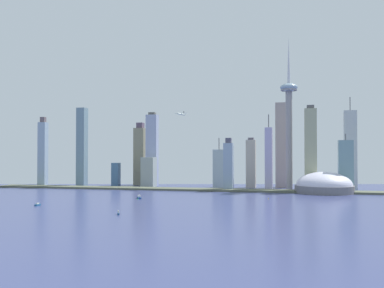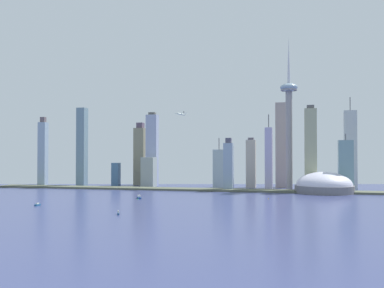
# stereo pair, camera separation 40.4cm
# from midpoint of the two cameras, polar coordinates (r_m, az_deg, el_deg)

# --- Properties ---
(ground_plane) EXTENTS (6000.00, 6000.00, 0.00)m
(ground_plane) POSITION_cam_midpoint_polar(r_m,az_deg,el_deg) (456.67, -12.87, -9.82)
(ground_plane) COLOR #394172
(waterfront_pier) EXTENTS (772.07, 40.70, 3.43)m
(waterfront_pier) POSITION_cam_midpoint_polar(r_m,az_deg,el_deg) (839.19, -0.52, -5.76)
(waterfront_pier) COLOR #565C48
(waterfront_pier) RESTS_ON ground
(observation_tower) EXTENTS (32.33, 32.33, 285.68)m
(observation_tower) POSITION_cam_midpoint_polar(r_m,az_deg,el_deg) (855.64, 12.18, 3.59)
(observation_tower) COLOR gray
(observation_tower) RESTS_ON ground
(stadium_dome) EXTENTS (100.45, 100.45, 46.77)m
(stadium_dome) POSITION_cam_midpoint_polar(r_m,az_deg,el_deg) (814.16, 16.41, -5.16)
(stadium_dome) COLOR slate
(stadium_dome) RESTS_ON ground
(skyscraper_0) EXTENTS (18.73, 20.42, 99.97)m
(skyscraper_0) POSITION_cam_midpoint_polar(r_m,az_deg,el_deg) (908.27, 7.48, -2.44)
(skyscraper_0) COLOR beige
(skyscraper_0) RESTS_ON ground
(skyscraper_1) EXTENTS (23.11, 15.98, 99.28)m
(skyscraper_1) POSITION_cam_midpoint_polar(r_m,az_deg,el_deg) (904.14, 3.44, -3.12)
(skyscraper_1) COLOR #A7BABD
(skyscraper_1) RESTS_ON ground
(skyscraper_2) EXTENTS (26.47, 27.25, 60.49)m
(skyscraper_2) POSITION_cam_midpoint_polar(r_m,az_deg,el_deg) (927.25, -5.51, -3.55)
(skyscraper_2) COLOR #97A29A
(skyscraper_2) RESTS_ON ground
(skyscraper_3) EXTENTS (17.98, 18.98, 163.33)m
(skyscraper_3) POSITION_cam_midpoint_polar(r_m,az_deg,el_deg) (963.69, -13.79, -0.38)
(skyscraper_3) COLOR slate
(skyscraper_3) RESTS_ON ground
(skyscraper_4) EXTENTS (17.03, 19.31, 97.10)m
(skyscraper_4) POSITION_cam_midpoint_polar(r_m,az_deg,el_deg) (833.32, 4.65, -2.77)
(skyscraper_4) COLOR #8FA6BD
(skyscraper_4) RESTS_ON ground
(skyscraper_5) EXTENTS (15.63, 14.66, 48.40)m
(skyscraper_5) POSITION_cam_midpoint_polar(r_m,az_deg,el_deg) (967.94, -9.64, -3.80)
(skyscraper_5) COLOR #497091
(skyscraper_5) RESTS_ON ground
(skyscraper_6) EXTENTS (23.46, 13.21, 175.67)m
(skyscraper_6) POSITION_cam_midpoint_polar(r_m,az_deg,el_deg) (904.69, 19.44, -0.70)
(skyscraper_6) COLOR #B1BABC
(skyscraper_6) RESTS_ON ground
(skyscraper_7) EXTENTS (23.52, 17.66, 155.85)m
(skyscraper_7) POSITION_cam_midpoint_polar(r_m,az_deg,el_deg) (958.47, -5.10, -0.73)
(skyscraper_7) COLOR #9DA8C6
(skyscraper_7) RESTS_ON ground
(skyscraper_8) EXTENTS (12.88, 27.88, 141.24)m
(skyscraper_8) POSITION_cam_midpoint_polar(r_m,az_deg,el_deg) (849.35, 9.69, -1.87)
(skyscraper_8) COLOR #AFA8D5
(skyscraper_8) RESTS_ON ground
(skyscraper_9) EXTENTS (22.49, 27.35, 135.05)m
(skyscraper_9) POSITION_cam_midpoint_polar(r_m,az_deg,el_deg) (982.19, -6.59, -1.46)
(skyscraper_9) COLOR gray
(skyscraper_9) RESTS_ON ground
(skyscraper_10) EXTENTS (25.40, 16.44, 102.89)m
(skyscraper_10) POSITION_cam_midpoint_polar(r_m,az_deg,el_deg) (830.75, 18.91, -2.70)
(skyscraper_10) COLOR #6E9398
(skyscraper_10) RESTS_ON ground
(skyscraper_11) EXTENTS (25.53, 26.97, 169.90)m
(skyscraper_11) POSITION_cam_midpoint_polar(r_m,az_deg,el_deg) (920.94, 11.34, -0.15)
(skyscraper_11) COLOR #AA9B96
(skyscraper_11) RESTS_ON ground
(skyscraper_12) EXTENTS (16.79, 14.24, 144.29)m
(skyscraper_12) POSITION_cam_midpoint_polar(r_m,az_deg,el_deg) (986.34, -18.40, -1.12)
(skyscraper_12) COLOR #91A7BA
(skyscraper_12) RESTS_ON ground
(skyscraper_13) EXTENTS (21.29, 27.29, 156.07)m
(skyscraper_13) POSITION_cam_midpoint_polar(r_m,az_deg,el_deg) (843.03, 14.80, -0.65)
(skyscraper_13) COLOR #A2A883
(skyscraper_13) RESTS_ON ground
(boat_0) EXTENTS (4.52, 6.14, 4.84)m
(boat_0) POSITION_cam_midpoint_polar(r_m,az_deg,el_deg) (514.08, -9.35, -8.66)
(boat_0) COLOR #1E4E82
(boat_0) RESTS_ON ground
(boat_1) EXTENTS (3.29, 10.32, 3.66)m
(boat_1) POSITION_cam_midpoint_polar(r_m,az_deg,el_deg) (626.71, -19.02, -7.29)
(boat_1) COLOR navy
(boat_1) RESTS_ON ground
(boat_2) EXTENTS (11.38, 15.53, 5.31)m
(boat_2) POSITION_cam_midpoint_polar(r_m,az_deg,el_deg) (689.82, -6.75, -6.73)
(boat_2) COLOR navy
(boat_2) RESTS_ON ground
(channel_buoy_0) EXTENTS (1.10, 1.10, 2.56)m
(channel_buoy_0) POSITION_cam_midpoint_polar(r_m,az_deg,el_deg) (685.62, 9.64, -6.81)
(channel_buoy_0) COLOR yellow
(channel_buoy_0) RESTS_ON ground
(channel_buoy_1) EXTENTS (1.88, 1.88, 1.75)m
(channel_buoy_1) POSITION_cam_midpoint_polar(r_m,az_deg,el_deg) (680.60, -6.90, -6.90)
(channel_buoy_1) COLOR green
(channel_buoy_1) RESTS_ON ground
(airplane) EXTENTS (26.68, 30.32, 8.37)m
(airplane) POSITION_cam_midpoint_polar(r_m,az_deg,el_deg) (886.04, -1.43, 3.83)
(airplane) COLOR silver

